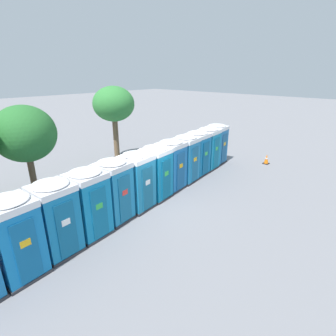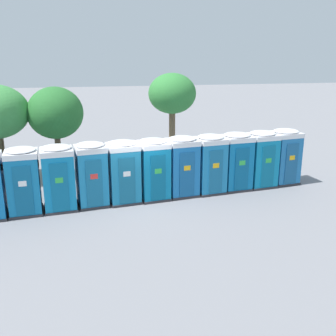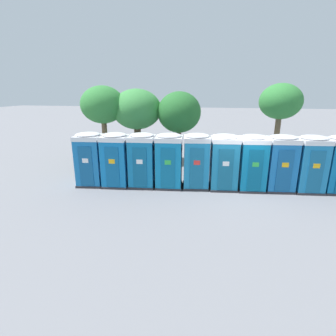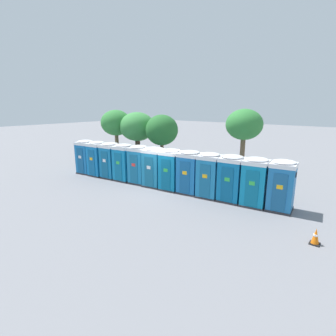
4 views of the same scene
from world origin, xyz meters
TOP-DOWN VIEW (x-y plane):
  - ground_plane at (0.00, 0.00)m, footprint 120.00×120.00m
  - portapotty_2 at (-4.39, -0.30)m, footprint 1.28×1.29m
  - portapotty_3 at (-3.14, -0.18)m, footprint 1.32×1.31m
  - portapotty_4 at (-1.90, 0.02)m, footprint 1.32×1.35m
  - portapotty_5 at (-0.64, 0.09)m, footprint 1.36×1.34m
  - portapotty_6 at (0.61, 0.19)m, footprint 1.31×1.33m
  - portapotty_7 at (1.85, 0.38)m, footprint 1.36×1.32m
  - portapotty_8 at (3.11, 0.47)m, footprint 1.32×1.33m
  - portapotty_9 at (4.35, 0.63)m, footprint 1.33×1.30m
  - portapotty_10 at (5.60, 0.75)m, footprint 1.36×1.33m
  - portapotty_11 at (6.84, 0.96)m, footprint 1.33×1.33m
  - street_tree_0 at (-3.34, 4.15)m, footprint 2.60×2.60m
  - street_tree_3 at (2.70, 5.98)m, footprint 2.58×2.58m

SIDE VIEW (x-z plane):
  - ground_plane at x=0.00m, z-range 0.00..0.00m
  - portapotty_7 at x=1.85m, z-range 0.01..2.55m
  - portapotty_10 at x=5.60m, z-range 0.01..2.55m
  - portapotty_9 at x=4.35m, z-range 0.01..2.55m
  - portapotty_5 at x=-0.64m, z-range 0.01..2.55m
  - portapotty_3 at x=-3.14m, z-range 0.01..2.55m
  - portapotty_11 at x=6.84m, z-range 0.01..2.55m
  - portapotty_8 at x=3.11m, z-range 0.01..2.55m
  - portapotty_2 at x=-4.39m, z-range 0.01..2.55m
  - portapotty_6 at x=0.61m, z-range 0.01..2.55m
  - portapotty_4 at x=-1.90m, z-range 0.01..2.55m
  - street_tree_0 at x=-3.34m, z-range 0.94..5.29m
  - street_tree_3 at x=2.70m, z-range 1.27..6.11m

